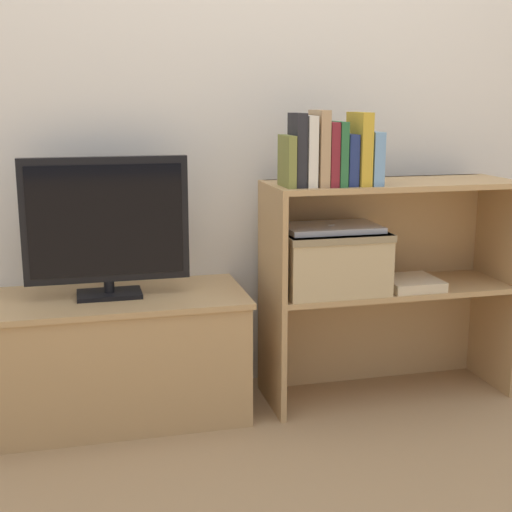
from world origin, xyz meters
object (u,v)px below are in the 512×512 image
book_mustard (359,149)px  book_tan (319,148)px  tv (106,224)px  book_maroon (328,154)px  book_charcoal (297,150)px  book_navy (348,160)px  book_ivory (308,151)px  storage_basket_left (330,258)px  magazine_stack (411,283)px  book_olive (287,161)px  tv_stand (112,357)px  book_forest (337,154)px  book_skyblue (371,158)px  laptop (331,228)px

book_mustard → book_tan: bearing=-180.0°
tv → book_maroon: 0.80m
book_charcoal → book_navy: 0.19m
book_ivory → storage_basket_left: book_ivory is taller
book_maroon → book_navy: bearing=-0.0°
storage_basket_left → book_navy: bearing=-51.1°
book_navy → magazine_stack: bearing=1.5°
tv → book_olive: 0.65m
tv_stand → magazine_stack: magazine_stack is taller
book_tan → tv_stand: bearing=171.8°
tv → book_tan: book_tan is taller
book_forest → book_navy: bearing=-0.0°
tv → book_charcoal: size_ratio=2.25×
book_maroon → magazine_stack: book_maroon is taller
book_mustard → tv: bearing=173.3°
tv → book_skyblue: size_ratio=3.04×
book_skyblue → laptop: (-0.13, 0.05, -0.25)m
book_navy → book_mustard: size_ratio=0.70×
book_tan → book_maroon: 0.04m
book_olive → book_navy: book_navy is taller
book_forest → book_skyblue: (0.13, 0.00, -0.02)m
book_navy → book_tan: bearing=180.0°
book_olive → book_forest: book_forest is taller
book_ivory → book_navy: size_ratio=1.36×
book_mustard → book_skyblue: 0.06m
book_olive → book_maroon: (0.15, 0.00, 0.02)m
book_tan → laptop: book_tan is taller
book_navy → book_charcoal: bearing=180.0°
book_olive → book_navy: (0.22, -0.00, 0.00)m
book_charcoal → book_forest: book_charcoal is taller
book_ivory → book_skyblue: bearing=0.0°
book_maroon → book_navy: 0.07m
book_forest → book_charcoal: bearing=180.0°
book_ivory → book_navy: bearing=-0.0°
tv_stand → laptop: bearing=-4.1°
book_maroon → laptop: (0.03, 0.05, -0.27)m
book_navy → magazine_stack: 0.53m
tv → book_navy: 0.86m
book_olive → book_mustard: (0.26, 0.00, 0.04)m
book_forest → book_tan: bearing=-180.0°
book_olive → tv_stand: bearing=170.3°
book_tan → book_mustard: (0.15, 0.00, -0.00)m
book_maroon → book_forest: same height
book_tan → book_navy: (0.10, 0.00, -0.04)m
tv_stand → laptop: laptop is taller
book_ivory → storage_basket_left: (0.11, 0.05, -0.39)m
tv_stand → book_ivory: book_ivory is taller
book_charcoal → book_navy: bearing=-0.0°
book_olive → book_ivory: 0.08m
tv → magazine_stack: bearing=-5.0°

